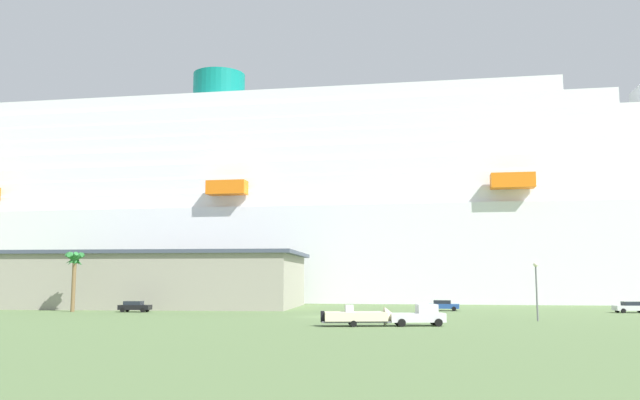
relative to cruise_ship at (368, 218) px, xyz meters
name	(u,v)px	position (x,y,z in m)	size (l,w,h in m)	color
ground_plane	(343,307)	(-2.08, -29.34, -18.14)	(600.00, 600.00, 0.00)	#567042
cruise_ship	(368,218)	(0.00, 0.00, 0.00)	(281.70, 39.06, 60.72)	white
terminal_building	(159,280)	(-33.09, -35.59, -13.48)	(50.19, 27.61, 9.28)	gray
pickup_truck	(420,316)	(11.10, -73.90, -17.10)	(5.90, 3.21, 2.20)	silver
small_boat_on_trailer	(363,317)	(5.39, -75.16, -17.18)	(8.75, 3.55, 2.15)	#595960
palm_tree	(75,264)	(-39.20, -52.49, -11.15)	(3.01, 2.99, 8.78)	brown
street_lamp	(536,281)	(24.41, -63.96, -13.66)	(0.56, 0.56, 6.72)	slate
parked_car_black_coupe	(135,306)	(-29.83, -51.98, -17.31)	(4.63, 2.23, 1.58)	black
parked_car_silver_sedan	(632,307)	(40.79, -43.16, -17.30)	(5.02, 2.69, 1.58)	silver
parked_car_blue_suv	(444,305)	(14.61, -40.99, -17.31)	(4.67, 2.40, 1.58)	#264C99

